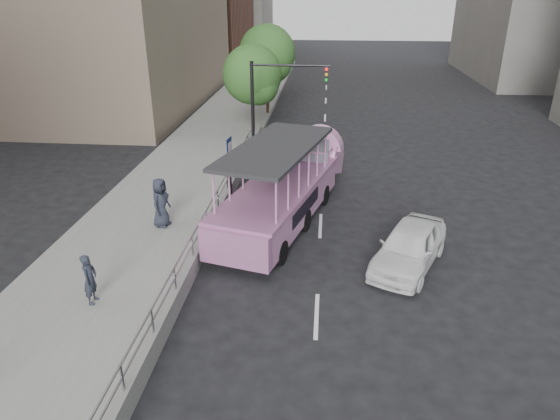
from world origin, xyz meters
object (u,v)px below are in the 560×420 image
object	(u,v)px
car	(409,246)
street_tree_far	(268,56)
pedestrian_near	(90,279)
street_tree_near	(254,77)
traffic_signal	(274,94)
duck_boat	(288,187)
parking_sign	(230,162)
pedestrian_far	(161,203)

from	to	relation	value
car	street_tree_far	distance (m)	22.24
pedestrian_near	street_tree_near	xyz separation A→B (m)	(2.20, 18.26, 2.74)
traffic_signal	street_tree_far	bearing A→B (deg)	98.43
car	traffic_signal	xyz separation A→B (m)	(-5.72, 11.34, 2.76)
street_tree_far	duck_boat	bearing A→B (deg)	-80.94
car	pedestrian_near	bearing A→B (deg)	-135.15
car	parking_sign	bearing A→B (deg)	168.89
duck_boat	street_tree_near	size ratio (longest dim) A/B	1.83
duck_boat	pedestrian_far	size ratio (longest dim) A/B	5.45
traffic_signal	street_tree_near	bearing A→B (deg)	114.98
pedestrian_far	street_tree_far	size ratio (longest dim) A/B	0.30
car	pedestrian_near	distance (m)	10.14
pedestrian_near	traffic_signal	world-z (taller)	traffic_signal
car	pedestrian_far	size ratio (longest dim) A/B	2.27
pedestrian_near	traffic_signal	bearing A→B (deg)	-14.72
parking_sign	street_tree_near	size ratio (longest dim) A/B	0.50
pedestrian_far	street_tree_near	size ratio (longest dim) A/B	0.34
car	street_tree_near	distance (m)	16.77
traffic_signal	parking_sign	bearing A→B (deg)	-101.62
pedestrian_far	street_tree_far	world-z (taller)	street_tree_far
duck_boat	pedestrian_far	world-z (taller)	duck_boat
pedestrian_far	traffic_signal	xyz separation A→B (m)	(3.35, 9.66, 2.24)
pedestrian_far	parking_sign	world-z (taller)	parking_sign
duck_boat	street_tree_far	size ratio (longest dim) A/B	1.62
car	pedestrian_far	distance (m)	9.23
parking_sign	traffic_signal	xyz separation A→B (m)	(1.29, 6.29, 1.71)
duck_boat	street_tree_far	world-z (taller)	street_tree_far
car	street_tree_near	bearing A→B (deg)	141.02
traffic_signal	street_tree_far	distance (m)	9.57
duck_boat	traffic_signal	xyz separation A→B (m)	(-1.32, 7.59, 2.24)
duck_boat	pedestrian_near	world-z (taller)	duck_boat
pedestrian_near	parking_sign	world-z (taller)	parking_sign
parking_sign	street_tree_near	world-z (taller)	street_tree_near
car	pedestrian_near	world-z (taller)	pedestrian_near
pedestrian_near	traffic_signal	xyz separation A→B (m)	(3.79, 14.84, 2.42)
pedestrian_near	parking_sign	bearing A→B (deg)	-16.68
pedestrian_far	traffic_signal	world-z (taller)	traffic_signal
car	street_tree_far	bearing A→B (deg)	133.58
traffic_signal	street_tree_near	size ratio (longest dim) A/B	0.91
street_tree_near	parking_sign	bearing A→B (deg)	-88.21
pedestrian_near	street_tree_near	world-z (taller)	street_tree_near
duck_boat	car	bearing A→B (deg)	-40.42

